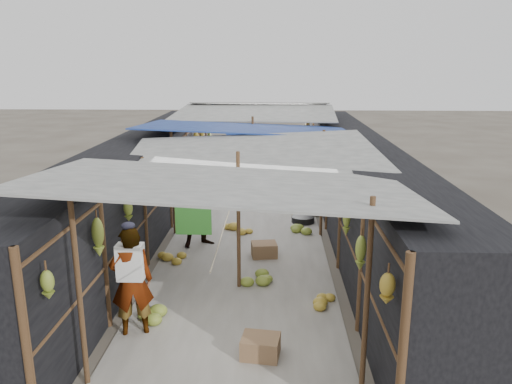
# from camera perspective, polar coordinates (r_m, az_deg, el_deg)

# --- Properties ---
(aisle_slab) EXTENTS (3.60, 16.00, 0.02)m
(aisle_slab) POSITION_cam_1_polar(r_m,az_deg,el_deg) (12.85, -0.86, -4.09)
(aisle_slab) COLOR #9E998E
(aisle_slab) RESTS_ON ground
(stall_left) EXTENTS (1.40, 15.00, 2.30)m
(stall_left) POSITION_cam_1_polar(r_m,az_deg,el_deg) (12.96, -12.89, 0.93)
(stall_left) COLOR black
(stall_left) RESTS_ON ground
(stall_right) EXTENTS (1.40, 15.00, 2.30)m
(stall_right) POSITION_cam_1_polar(r_m,az_deg,el_deg) (12.69, 11.39, 0.73)
(stall_right) COLOR black
(stall_right) RESTS_ON ground
(crate_near) EXTENTS (0.59, 0.50, 0.32)m
(crate_near) POSITION_cam_1_polar(r_m,az_deg,el_deg) (7.49, 0.52, -17.31)
(crate_near) COLOR #8E6748
(crate_near) RESTS_ON ground
(crate_mid) EXTENTS (0.60, 0.51, 0.32)m
(crate_mid) POSITION_cam_1_polar(r_m,az_deg,el_deg) (10.94, 0.94, -6.64)
(crate_mid) COLOR #8E6748
(crate_mid) RESTS_ON ground
(crate_back) EXTENTS (0.49, 0.45, 0.26)m
(crate_back) POSITION_cam_1_polar(r_m,az_deg,el_deg) (18.21, -3.26, 1.85)
(crate_back) COLOR #8E6748
(crate_back) RESTS_ON ground
(black_basin) EXTENTS (0.61, 0.61, 0.18)m
(black_basin) POSITION_cam_1_polar(r_m,az_deg,el_deg) (13.29, 5.38, -3.16)
(black_basin) COLOR black
(black_basin) RESTS_ON ground
(vendor_elderly) EXTENTS (0.73, 0.59, 1.76)m
(vendor_elderly) POSITION_cam_1_polar(r_m,az_deg,el_deg) (7.96, -14.02, -9.88)
(vendor_elderly) COLOR silver
(vendor_elderly) RESTS_ON ground
(shopper_blue) EXTENTS (1.13, 1.05, 1.85)m
(shopper_blue) POSITION_cam_1_polar(r_m,az_deg,el_deg) (11.43, -6.14, -1.75)
(shopper_blue) COLOR #1D4F93
(shopper_blue) RESTS_ON ground
(vendor_seated) EXTENTS (0.51, 0.70, 0.97)m
(vendor_seated) POSITION_cam_1_polar(r_m,az_deg,el_deg) (14.53, 6.22, -0.02)
(vendor_seated) COLOR #504C45
(vendor_seated) RESTS_ON ground
(market_canopy) EXTENTS (5.62, 15.20, 2.77)m
(market_canopy) POSITION_cam_1_polar(r_m,az_deg,el_deg) (12.63, -0.70, 6.75)
(market_canopy) COLOR brown
(market_canopy) RESTS_ON ground
(hanging_bananas) EXTENTS (3.96, 14.27, 0.83)m
(hanging_bananas) POSITION_cam_1_polar(r_m,az_deg,el_deg) (12.65, -0.14, 3.19)
(hanging_bananas) COLOR olive
(hanging_bananas) RESTS_ON ground
(floor_bananas) EXTENTS (3.57, 9.94, 0.33)m
(floor_bananas) POSITION_cam_1_polar(r_m,az_deg,el_deg) (12.98, 0.21, -3.27)
(floor_bananas) COLOR #AF8F2D
(floor_bananas) RESTS_ON ground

